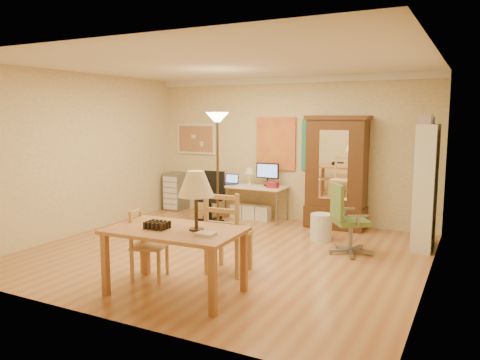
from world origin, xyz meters
The scene contains 16 objects.
floor centered at (0.00, 0.00, 0.00)m, with size 5.50×5.50×0.00m, color #9F6038.
crown_molding centered at (0.00, 2.46, 2.64)m, with size 5.50×0.08×0.12m, color white.
corkboard centered at (-2.05, 2.47, 1.50)m, with size 0.90×0.04×0.62m, color #A6714E.
art_panel_left centered at (-0.25, 2.47, 1.45)m, with size 0.80×0.04×1.00m, color gold.
art_panel_right centered at (0.65, 2.47, 1.45)m, with size 0.75×0.04×0.95m, color teal.
dining_table centered at (0.35, -1.60, 0.89)m, with size 1.52×0.95×1.40m.
ladder_chair_back centered at (0.45, -0.75, 0.50)m, with size 0.51×0.49×1.06m.
ladder_chair_left centered at (-0.32, -1.38, 0.41)m, with size 0.50×0.51×0.88m.
torchiere_lamp centered at (-0.49, 0.66, 1.64)m, with size 0.37×0.37×2.04m.
computer_desk centered at (-0.61, 2.15, 0.40)m, with size 1.45×0.63×1.09m.
office_chair_black centered at (-1.21, 1.63, 0.25)m, with size 0.58×0.58×0.94m.
office_chair_green centered at (1.61, 0.77, 0.27)m, with size 0.65×0.65×1.03m.
drawer_cart centered at (-2.45, 2.29, 0.39)m, with size 0.39×0.47×0.78m.
armoire centered at (1.01, 2.24, 0.86)m, with size 1.08×0.51×1.99m.
bookshelf centered at (2.55, 1.56, 0.93)m, with size 0.28×0.75×1.87m.
wastebin centered at (1.05, 1.29, 0.22)m, with size 0.35×0.35×0.43m, color silver.
Camera 1 is at (3.22, -5.80, 2.00)m, focal length 35.00 mm.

